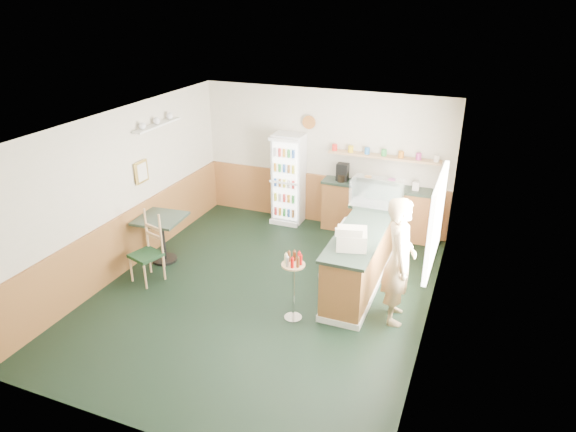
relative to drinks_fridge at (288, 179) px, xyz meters
The scene contains 13 objects.
ground 2.96m from the drinks_fridge, 76.66° to the right, with size 6.00×6.00×0.00m, color black.
room_envelope 2.14m from the drinks_fridge, 78.11° to the right, with size 5.04×6.02×2.72m.
service_counter 2.64m from the drinks_fridge, 39.78° to the right, with size 0.68×3.01×1.01m.
back_counter 1.88m from the drinks_fridge, ahead, with size 2.24×0.42×1.69m.
drinks_fridge is the anchor object (origin of this frame).
display_case 2.27m from the drinks_fridge, 26.87° to the right, with size 0.86×0.45×0.49m.
cash_register 3.27m from the drinks_fridge, 52.13° to the right, with size 0.42×0.45×0.25m, color beige.
shopkeeper 3.77m from the drinks_fridge, 44.25° to the right, with size 0.63×0.45×1.89m, color tan.
condiment_stand 3.46m from the drinks_fridge, 67.17° to the right, with size 0.34×0.34×1.05m.
newspaper_rack 2.38m from the drinks_fridge, 45.77° to the right, with size 0.09×0.46×0.73m.
cafe_table 2.80m from the drinks_fridge, 120.26° to the right, with size 0.82×0.82×0.83m.
cafe_chair 3.24m from the drinks_fridge, 112.93° to the right, with size 0.54×0.54×1.17m.
dog_doorstop 2.62m from the drinks_fridge, 55.08° to the right, with size 0.19×0.24×0.23m.
Camera 1 is at (2.93, -6.27, 4.40)m, focal length 32.00 mm.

